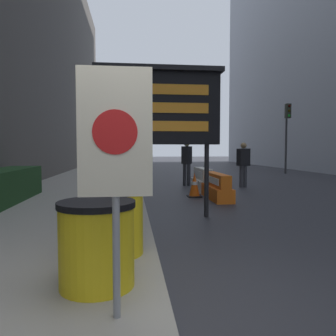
# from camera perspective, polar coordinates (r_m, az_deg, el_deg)

# --- Properties ---
(ground_plane) EXTENTS (120.00, 120.00, 0.00)m
(ground_plane) POSITION_cam_1_polar(r_m,az_deg,el_deg) (3.10, 0.64, -25.09)
(ground_plane) COLOR #2D2D33
(barrel_drum_foreground) EXTENTS (0.76, 0.76, 0.84)m
(barrel_drum_foreground) POSITION_cam_1_polar(r_m,az_deg,el_deg) (3.37, -12.28, -12.72)
(barrel_drum_foreground) COLOR yellow
(barrel_drum_foreground) RESTS_ON sidewalk_left
(barrel_drum_middle) EXTENTS (0.76, 0.76, 0.84)m
(barrel_drum_middle) POSITION_cam_1_polar(r_m,az_deg,el_deg) (4.32, -9.29, -9.11)
(barrel_drum_middle) COLOR yellow
(barrel_drum_middle) RESTS_ON sidewalk_left
(warning_sign) EXTENTS (0.58, 0.08, 1.98)m
(warning_sign) POSITION_cam_1_polar(r_m,az_deg,el_deg) (2.57, -9.16, 3.15)
(warning_sign) COLOR gray
(warning_sign) RESTS_ON sidewalk_left
(message_board) EXTENTS (2.70, 0.36, 3.19)m
(message_board) POSITION_cam_1_polar(r_m,az_deg,el_deg) (6.99, -1.56, 10.54)
(message_board) COLOR black
(message_board) RESTS_ON ground_plane
(jersey_barrier_orange_far) EXTENTS (0.51, 1.93, 0.76)m
(jersey_barrier_orange_far) POSITION_cam_1_polar(r_m,az_deg,el_deg) (9.76, 8.50, -3.42)
(jersey_barrier_orange_far) COLOR orange
(jersey_barrier_orange_far) RESTS_ON ground_plane
(jersey_barrier_white) EXTENTS (0.54, 1.62, 0.80)m
(jersey_barrier_white) POSITION_cam_1_polar(r_m,az_deg,el_deg) (11.64, 6.02, -2.22)
(jersey_barrier_white) COLOR silver
(jersey_barrier_white) RESTS_ON ground_plane
(traffic_cone_near) EXTENTS (0.42, 0.42, 0.74)m
(traffic_cone_near) POSITION_cam_1_polar(r_m,az_deg,el_deg) (10.10, 4.63, -3.00)
(traffic_cone_near) COLOR black
(traffic_cone_near) RESTS_ON ground_plane
(traffic_light_near_curb) EXTENTS (0.28, 0.44, 4.43)m
(traffic_light_near_curb) POSITION_cam_1_polar(r_m,az_deg,el_deg) (16.49, -3.33, 9.30)
(traffic_light_near_curb) COLOR #2D2D30
(traffic_light_near_curb) RESTS_ON ground_plane
(traffic_light_far_side) EXTENTS (0.28, 0.44, 4.13)m
(traffic_light_far_side) POSITION_cam_1_polar(r_m,az_deg,el_deg) (20.81, 20.05, 7.31)
(traffic_light_far_side) COLOR #2D2D30
(traffic_light_far_side) RESTS_ON ground_plane
(pedestrian_worker) EXTENTS (0.51, 0.39, 1.72)m
(pedestrian_worker) POSITION_cam_1_polar(r_m,az_deg,el_deg) (12.89, 12.99, 1.21)
(pedestrian_worker) COLOR #333338
(pedestrian_worker) RESTS_ON ground_plane
(pedestrian_passerby) EXTENTS (0.49, 0.56, 1.82)m
(pedestrian_passerby) POSITION_cam_1_polar(r_m,az_deg,el_deg) (13.16, 3.28, 1.59)
(pedestrian_passerby) COLOR #333338
(pedestrian_passerby) RESTS_ON ground_plane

